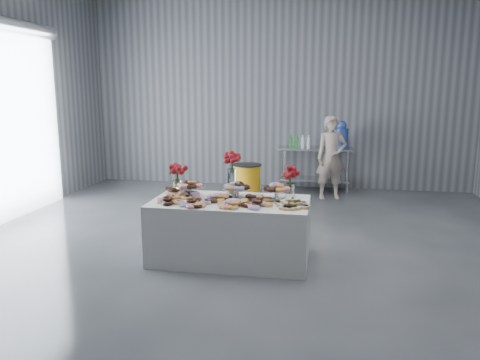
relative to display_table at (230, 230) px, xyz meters
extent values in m
plane|color=#3A3D42|center=(0.08, 0.08, -0.38)|extent=(9.00, 9.00, 0.00)
cube|color=slate|center=(0.08, 4.58, 1.62)|extent=(8.00, 0.04, 4.00)
cube|color=white|center=(-3.86, 1.08, 1.12)|extent=(0.05, 3.00, 3.00)
cube|color=silver|center=(0.00, 0.00, 0.00)|extent=(1.90, 1.01, 0.75)
cube|color=silver|center=(0.91, 4.18, 0.51)|extent=(1.50, 0.60, 0.04)
cube|color=silver|center=(0.91, 4.18, -0.12)|extent=(1.40, 0.55, 0.03)
cylinder|color=silver|center=(0.26, 3.93, 0.05)|extent=(0.04, 0.04, 0.86)
cylinder|color=silver|center=(1.56, 3.93, 0.05)|extent=(0.04, 0.04, 0.86)
cylinder|color=silver|center=(0.26, 4.43, 0.05)|extent=(0.04, 0.04, 0.86)
cylinder|color=silver|center=(1.56, 4.43, 0.05)|extent=(0.04, 0.04, 0.86)
cylinder|color=silver|center=(-0.55, 0.15, 0.44)|extent=(0.06, 0.06, 0.12)
cylinder|color=silver|center=(-0.55, 0.15, 0.50)|extent=(0.36, 0.36, 0.01)
cylinder|color=silver|center=(0.05, 0.15, 0.44)|extent=(0.06, 0.06, 0.12)
cylinder|color=silver|center=(0.05, 0.15, 0.50)|extent=(0.36, 0.36, 0.01)
cylinder|color=silver|center=(0.55, 0.15, 0.44)|extent=(0.06, 0.06, 0.12)
cylinder|color=silver|center=(0.55, 0.15, 0.50)|extent=(0.36, 0.36, 0.01)
cylinder|color=white|center=(-0.75, 0.25, 0.46)|extent=(0.11, 0.11, 0.18)
cylinder|color=#1E5919|center=(-0.75, 0.25, 0.59)|extent=(0.04, 0.04, 0.18)
cylinder|color=white|center=(0.70, 0.30, 0.46)|extent=(0.11, 0.11, 0.18)
cylinder|color=#1E5919|center=(0.70, 0.30, 0.59)|extent=(0.04, 0.04, 0.18)
cylinder|color=silver|center=(-0.05, 0.35, 0.45)|extent=(0.14, 0.14, 0.15)
cylinder|color=white|center=(-0.05, 0.35, 0.61)|extent=(0.11, 0.11, 0.18)
cylinder|color=#1E5919|center=(-0.05, 0.35, 0.75)|extent=(0.04, 0.04, 0.18)
cylinder|color=blue|center=(1.41, 4.18, 0.73)|extent=(0.28, 0.28, 0.40)
sphere|color=blue|center=(1.41, 4.18, 0.98)|extent=(0.20, 0.20, 0.20)
imported|color=#CC8C93|center=(1.22, 3.56, 0.42)|extent=(0.66, 0.53, 1.58)
cylinder|color=#FCAB15|center=(-0.32, 3.08, -0.04)|extent=(0.50, 0.50, 0.68)
cylinder|color=black|center=(-0.32, 3.08, 0.31)|extent=(0.54, 0.54, 0.02)
camera|label=1|loc=(1.13, -5.40, 1.72)|focal=35.00mm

